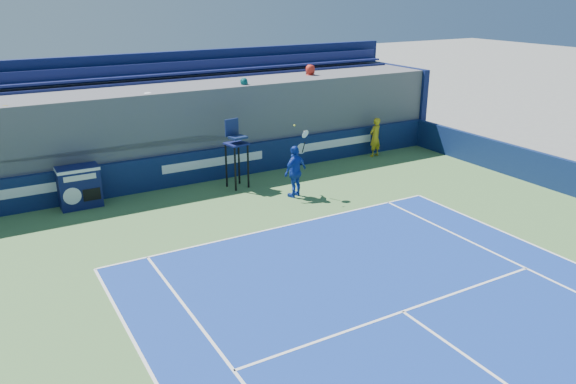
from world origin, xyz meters
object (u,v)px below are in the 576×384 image
ball_person (375,137)px  tennis_player (295,171)px  umpire_chair (236,146)px  match_clock (79,186)px

ball_person → tennis_player: tennis_player is taller
umpire_chair → tennis_player: bearing=-55.2°
ball_person → match_clock: ball_person is taller
ball_person → match_clock: bearing=-12.8°
umpire_chair → tennis_player: tennis_player is taller
tennis_player → match_clock: bearing=158.2°
ball_person → umpire_chair: 6.89m
match_clock → umpire_chair: bearing=-8.0°
ball_person → tennis_player: size_ratio=0.65×
match_clock → umpire_chair: size_ratio=0.56×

